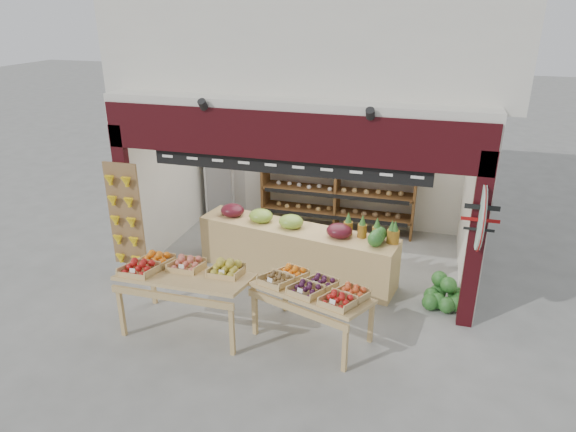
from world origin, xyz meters
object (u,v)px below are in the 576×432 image
(mid_counter, at_px, (296,249))
(display_table_right, at_px, (313,290))
(cardboard_stack, at_px, (231,242))
(watermelon_pile, at_px, (444,296))
(back_shelving, at_px, (338,173))
(display_table_left, at_px, (181,272))
(refrigerator, at_px, (225,179))

(mid_counter, relative_size, display_table_right, 2.03)
(cardboard_stack, bearing_deg, watermelon_pile, -11.11)
(mid_counter, bearing_deg, display_table_right, -67.53)
(back_shelving, relative_size, display_table_left, 1.77)
(cardboard_stack, bearing_deg, back_shelving, 46.21)
(mid_counter, height_order, watermelon_pile, mid_counter)
(cardboard_stack, bearing_deg, mid_counter, -16.78)
(cardboard_stack, bearing_deg, display_table_right, -45.91)
(cardboard_stack, distance_m, watermelon_pile, 3.95)
(refrigerator, distance_m, mid_counter, 3.06)
(cardboard_stack, distance_m, mid_counter, 1.45)
(cardboard_stack, xyz_separation_m, display_table_left, (0.20, -2.33, 0.62))
(mid_counter, height_order, display_table_left, display_table_left)
(mid_counter, bearing_deg, back_shelving, 82.21)
(display_table_left, bearing_deg, mid_counter, 58.57)
(refrigerator, relative_size, display_table_right, 0.99)
(mid_counter, bearing_deg, display_table_left, -121.43)
(watermelon_pile, bearing_deg, mid_counter, 172.08)
(refrigerator, xyz_separation_m, display_table_right, (2.90, -3.86, -0.08))
(back_shelving, bearing_deg, cardboard_stack, -133.79)
(cardboard_stack, relative_size, mid_counter, 0.29)
(cardboard_stack, bearing_deg, display_table_left, -85.16)
(mid_counter, distance_m, display_table_right, 1.91)
(back_shelving, xyz_separation_m, refrigerator, (-2.47, -0.02, -0.36))
(back_shelving, height_order, display_table_left, back_shelving)
(display_table_left, relative_size, watermelon_pile, 2.62)
(back_shelving, bearing_deg, display_table_left, -109.83)
(display_table_right, distance_m, watermelon_pile, 2.34)
(display_table_left, distance_m, display_table_right, 1.90)
(mid_counter, distance_m, display_table_left, 2.28)
(display_table_right, xyz_separation_m, watermelon_pile, (1.78, 1.39, -0.61))
(back_shelving, xyz_separation_m, display_table_left, (-1.46, -4.06, -0.36))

